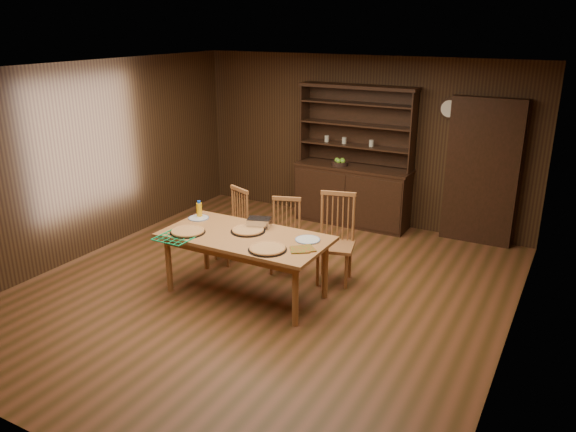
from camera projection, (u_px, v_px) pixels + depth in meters
The scene contains 20 objects.
floor at pixel (263, 291), 6.77m from camera, with size 6.00×6.00×0.00m, color brown.
room_shell at pixel (261, 164), 6.25m from camera, with size 6.00×6.00×6.00m.
china_hutch at pixel (353, 187), 8.86m from camera, with size 1.84×0.52×2.17m.
doorway at pixel (482, 172), 7.97m from camera, with size 1.00×0.18×2.10m, color black.
wall_clock at pixel (450, 109), 7.98m from camera, with size 0.30×0.05×0.30m.
dining_table at pixel (245, 242), 6.48m from camera, with size 1.94×0.97×0.75m.
chair_left at pixel (235, 223), 7.50m from camera, with size 0.53×0.52×1.00m.
chair_center at pixel (285, 232), 7.22m from camera, with size 0.49×0.48×0.96m.
chair_right at pixel (336, 235), 6.90m from camera, with size 0.56×0.54×1.12m.
pizza_left at pixel (188, 231), 6.52m from camera, with size 0.41×0.41×0.04m.
pizza_right at pixel (267, 249), 6.03m from camera, with size 0.42×0.42×0.04m.
pizza_center at pixel (248, 230), 6.56m from camera, with size 0.41×0.41×0.04m.
cooling_rack at pixel (176, 237), 6.38m from camera, with size 0.39×0.39×0.02m, color #0CA557, non-canonical shape.
plate_left at pixel (199, 218), 6.99m from camera, with size 0.26×0.26×0.02m.
plate_right at pixel (308, 240), 6.30m from camera, with size 0.29×0.29×0.02m.
foil_dish at pixel (259, 223), 6.69m from camera, with size 0.27×0.20×0.11m, color silver.
juice_bottle at pixel (199, 210), 7.01m from camera, with size 0.07×0.07×0.22m.
pot_holder_a at pixel (300, 250), 6.03m from camera, with size 0.20×0.20×0.01m, color red.
pot_holder_b at pixel (304, 249), 6.05m from camera, with size 0.20×0.20×0.02m, color red.
fruit_bowl at pixel (340, 163), 8.77m from camera, with size 0.26×0.26×0.12m.
Camera 1 is at (3.19, -5.20, 3.09)m, focal length 35.00 mm.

